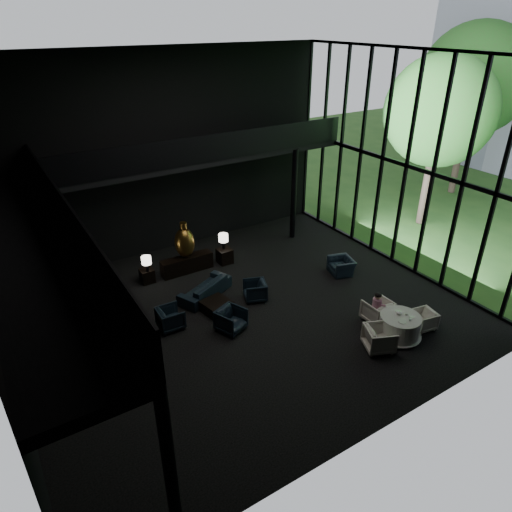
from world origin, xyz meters
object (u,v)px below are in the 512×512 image
dining_chair_west (380,336)px  lounge_armchair_south (231,318)px  side_table_left (147,276)px  table_lamp_left (146,261)px  dining_chair_north (378,309)px  coffee_table (217,306)px  side_table_right (225,256)px  dining_table (399,328)px  console (187,264)px  bronze_urn (185,242)px  lounge_armchair_west (170,317)px  dining_chair_east (423,320)px  window_armchair (341,265)px  child (377,302)px  table_lamp_right (223,238)px  lounge_armchair_east (255,290)px  sofa (205,285)px

dining_chair_west → lounge_armchair_south: bearing=69.4°
side_table_left → table_lamp_left: bearing=-90.0°
dining_chair_north → lounge_armchair_south: bearing=-25.8°
coffee_table → dining_chair_north: (4.22, -3.26, 0.26)m
side_table_right → dining_chair_north: (2.33, -6.16, 0.15)m
coffee_table → dining_table: size_ratio=0.61×
console → bronze_urn: bronze_urn is taller
lounge_armchair_west → coffee_table: (1.66, 0.02, -0.21)m
lounge_armchair_south → dining_chair_east: lounge_armchair_south is taller
bronze_urn → lounge_armchair_west: size_ratio=1.75×
side_table_left → window_armchair: 7.44m
side_table_right → child: size_ratio=0.93×
side_table_right → dining_chair_west: 7.35m
window_armchair → dining_table: 4.13m
console → coffee_table: size_ratio=2.36×
side_table_left → table_lamp_right: bearing=-2.7°
lounge_armchair_east → coffee_table: (-1.51, 0.04, -0.19)m
window_armchair → dining_chair_east: window_armchair is taller
dining_chair_west → dining_chair_north: bearing=-19.6°
lounge_armchair_east → child: child is taller
console → side_table_left: console is taller
table_lamp_left → side_table_right: bearing=-1.2°
dining_table → table_lamp_left: bearing=127.4°
lounge_armchair_west → dining_table: lounge_armchair_west is taller
dining_chair_west → lounge_armchair_east: bearing=45.2°
bronze_urn → table_lamp_right: bearing=-4.6°
dining_chair_west → child: 1.43m
table_lamp_left → side_table_right: size_ratio=1.01×
bronze_urn → lounge_armchair_east: 3.47m
dining_chair_east → dining_chair_west: size_ratio=0.67×
table_lamp_right → sofa: bearing=-133.6°
lounge_armchair_east → dining_chair_east: (3.67, -4.30, -0.07)m
table_lamp_right → child: 6.63m
bronze_urn → lounge_armchair_east: bearing=-68.8°
coffee_table → dining_chair_west: bearing=-53.4°
lounge_armchair_east → window_armchair: bearing=107.4°
side_table_right → child: (2.25, -6.17, 0.47)m
table_lamp_right → coffee_table: bearing=-122.6°
lounge_armchair_west → dining_chair_east: size_ratio=1.32×
console → table_lamp_left: size_ratio=3.40×
bronze_urn → side_table_right: bearing=-6.7°
console → dining_chair_east: console is taller
table_lamp_left → lounge_armchair_east: bearing=-46.9°
bronze_urn → side_table_left: bronze_urn is taller
lounge_armchair_south → dining_chair_north: dining_chair_north is taller
lounge_armchair_east → dining_chair_north: dining_chair_north is taller
dining_table → lounge_armchair_west: bearing=144.3°
table_lamp_right → lounge_armchair_east: 3.10m
console → dining_table: size_ratio=1.45×
side_table_left → sofa: (1.42, -2.02, 0.17)m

